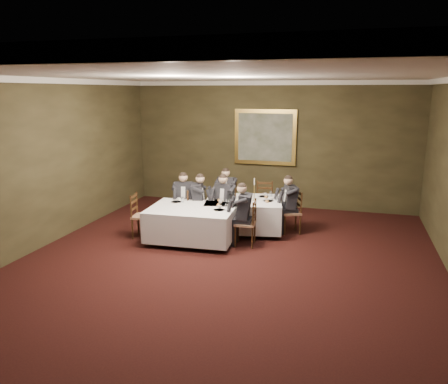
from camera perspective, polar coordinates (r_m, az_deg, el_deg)
The scene contains 27 objects.
ground at distance 8.10m, azimuth -0.55°, elevation -10.46°, with size 10.00×10.00×0.00m, color black.
ceiling at distance 7.42m, azimuth -0.61°, elevation 15.13°, with size 8.00×10.00×0.10m, color silver.
back_wall at distance 12.38m, azimuth 6.18°, elevation 6.14°, with size 8.00×0.10×3.50m, color #2E2917.
front_wall at distance 3.36m, azimuth -27.07°, elevation -14.77°, with size 8.00×0.10×3.50m, color #2E2917.
left_wall at distance 9.51m, azimuth -24.34°, elevation 2.94°, with size 0.10×10.00×3.50m, color #2E2917.
crown_molding at distance 7.42m, azimuth -0.60°, elevation 14.67°, with size 8.00×10.00×0.12m.
table_main at distance 10.23m, azimuth 2.56°, elevation -2.72°, with size 1.97×1.65×0.67m.
table_second at distance 9.58m, azimuth -4.13°, elevation -3.84°, with size 1.94×1.52×0.67m.
chair_main_backleft at distance 11.16m, azimuth 0.37°, elevation -2.23°, with size 0.46×0.44×1.00m.
diner_main_backleft at distance 11.09m, azimuth 0.35°, elevation -1.11°, with size 0.43×0.50×1.35m.
chair_main_backright at distance 11.13m, azimuth 5.18°, elevation -2.33°, with size 0.48×0.46×1.00m.
chair_main_endleft at distance 10.38m, azimuth -3.57°, elevation -3.45°, with size 0.50×0.52×1.00m.
diner_main_endleft at distance 10.31m, azimuth -3.53°, elevation -2.24°, with size 0.55×0.49×1.35m.
chair_main_endright at distance 10.29m, azimuth 8.73°, elevation -3.72°, with size 0.56×0.57×1.00m.
diner_main_endright at distance 10.22m, azimuth 8.71°, elevation -2.50°, with size 0.60×0.55×1.35m.
chair_sec_backleft at distance 10.65m, azimuth -5.19°, elevation -3.04°, with size 0.53×0.52×1.00m.
diner_sec_backleft at distance 10.58m, azimuth -5.22°, elevation -1.87°, with size 0.51×0.57×1.35m.
chair_sec_backright at distance 10.39m, azimuth 0.11°, elevation -3.40°, with size 0.50×0.49×1.00m.
diner_sec_backright at distance 10.32m, azimuth 0.09°, elevation -2.20°, with size 0.48×0.54×1.35m.
chair_sec_endright at distance 9.36m, azimuth 2.85°, elevation -5.29°, with size 0.46×0.47×1.00m.
diner_sec_endright at distance 9.30m, azimuth 2.79°, elevation -3.95°, with size 0.51×0.44×1.35m.
chair_sec_endleft at distance 10.03m, azimuth -10.60°, elevation -4.24°, with size 0.48×0.49×1.00m.
centerpiece at distance 10.11m, azimuth 2.49°, elevation -0.21°, with size 0.26×0.23×0.29m, color #2D5926.
candlestick at distance 10.06m, azimuth 3.96°, elevation -0.01°, with size 0.08×0.08×0.53m.
place_setting_table_main at distance 10.53m, azimuth 0.43°, elevation -0.29°, with size 0.33×0.31×0.14m.
place_setting_table_second at distance 10.01m, azimuth -5.91°, elevation -1.09°, with size 0.33×0.31×0.14m.
painting at distance 12.32m, azimuth 5.40°, elevation 7.14°, with size 1.74×0.09×1.54m.
Camera 1 is at (2.15, -7.10, 3.24)m, focal length 35.00 mm.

